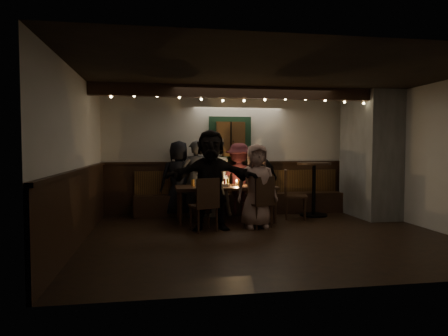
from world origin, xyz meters
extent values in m
cube|color=black|center=(0.00, 0.00, -0.01)|extent=(6.00, 5.00, 0.01)
cube|color=black|center=(0.00, 0.00, 2.60)|extent=(6.00, 5.00, 0.01)
cube|color=silver|center=(0.00, 2.50, 1.30)|extent=(6.00, 0.01, 2.60)
cube|color=silver|center=(-3.00, 0.00, 1.30)|extent=(0.01, 5.00, 2.60)
cube|color=silver|center=(3.00, 0.00, 1.30)|extent=(0.01, 5.00, 2.60)
cube|color=black|center=(0.00, 2.48, 0.55)|extent=(6.00, 0.05, 1.10)
cube|color=black|center=(-2.98, 0.00, 0.55)|extent=(0.05, 5.00, 1.10)
cube|color=#605F59|center=(2.65, 1.50, 1.30)|extent=(0.70, 1.40, 2.60)
cube|color=black|center=(0.00, 2.23, 0.23)|extent=(4.60, 0.45, 0.45)
cube|color=#372413|center=(0.00, 2.41, 0.70)|extent=(4.60, 0.06, 0.50)
cube|color=#14311D|center=(-0.20, 2.44, 1.65)|extent=(0.95, 0.04, 1.00)
cube|color=#372413|center=(-0.20, 2.38, 1.65)|extent=(0.64, 0.12, 0.76)
cube|color=black|center=(0.00, 1.00, 2.49)|extent=(6.00, 0.16, 0.22)
sphere|color=#FFE599|center=(-2.60, 0.98, 2.36)|extent=(0.04, 0.04, 0.04)
sphere|color=#FFE599|center=(-2.20, 0.98, 2.38)|extent=(0.04, 0.04, 0.04)
sphere|color=#FFE599|center=(-1.80, 0.98, 2.39)|extent=(0.04, 0.04, 0.04)
sphere|color=#FFE599|center=(-1.40, 0.98, 2.37)|extent=(0.04, 0.04, 0.04)
sphere|color=#FFE599|center=(-1.00, 0.98, 2.35)|extent=(0.04, 0.04, 0.04)
sphere|color=#FFE599|center=(-0.60, 0.98, 2.33)|extent=(0.04, 0.04, 0.04)
sphere|color=#FFE599|center=(-0.20, 0.98, 2.34)|extent=(0.04, 0.04, 0.04)
sphere|color=#FFE599|center=(0.20, 0.98, 2.36)|extent=(0.04, 0.04, 0.04)
sphere|color=#FFE599|center=(0.60, 0.98, 2.38)|extent=(0.04, 0.04, 0.04)
sphere|color=#FFE599|center=(1.00, 0.98, 2.39)|extent=(0.04, 0.04, 0.04)
sphere|color=#FFE599|center=(1.40, 0.98, 2.37)|extent=(0.04, 0.04, 0.04)
sphere|color=#FFE599|center=(1.80, 0.98, 2.35)|extent=(0.04, 0.04, 0.04)
sphere|color=#FFE599|center=(2.20, 0.98, 2.33)|extent=(0.04, 0.04, 0.04)
sphere|color=#FFE599|center=(2.60, 0.98, 2.34)|extent=(0.04, 0.04, 0.04)
cube|color=black|center=(-0.48, 1.40, 0.67)|extent=(1.97, 0.84, 0.06)
cylinder|color=black|center=(-1.38, 1.05, 0.32)|extent=(0.07, 0.07, 0.65)
cylinder|color=black|center=(-1.38, 1.75, 0.32)|extent=(0.07, 0.07, 0.65)
cylinder|color=black|center=(0.43, 1.05, 0.32)|extent=(0.07, 0.07, 0.65)
cylinder|color=black|center=(0.43, 1.75, 0.32)|extent=(0.07, 0.07, 0.65)
cylinder|color=#BF7226|center=(-1.12, 1.53, 0.77)|extent=(0.07, 0.07, 0.13)
cylinder|color=#BF7226|center=(-0.92, 1.16, 0.77)|extent=(0.07, 0.07, 0.13)
cylinder|color=silver|center=(-0.64, 1.55, 0.77)|extent=(0.07, 0.07, 0.13)
cylinder|color=#BF7226|center=(-0.21, 1.32, 0.77)|extent=(0.07, 0.07, 0.13)
cylinder|color=silver|center=(0.06, 1.54, 0.77)|extent=(0.07, 0.07, 0.13)
cylinder|color=#BF7226|center=(0.23, 1.30, 0.77)|extent=(0.07, 0.07, 0.13)
cylinder|color=white|center=(-0.98, 1.12, 0.71)|extent=(0.24, 0.24, 0.01)
cube|color=#B2B2B7|center=(-0.48, 1.35, 0.73)|extent=(0.15, 0.09, 0.05)
cylinder|color=#990C0C|center=(-0.50, 1.35, 0.78)|extent=(0.03, 0.03, 0.15)
cylinder|color=gold|center=(-0.45, 1.35, 0.78)|extent=(0.03, 0.03, 0.15)
cylinder|color=silver|center=(-0.25, 1.45, 0.74)|extent=(0.05, 0.05, 0.07)
sphere|color=#FFB24C|center=(-0.25, 1.45, 0.80)|extent=(0.03, 0.03, 0.03)
cube|color=black|center=(-1.01, 0.57, 0.43)|extent=(0.53, 0.53, 0.04)
cube|color=black|center=(-0.95, 0.39, 0.70)|extent=(0.42, 0.17, 0.49)
cylinder|color=black|center=(-0.90, 0.79, 0.21)|extent=(0.04, 0.04, 0.41)
cylinder|color=black|center=(-0.79, 0.46, 0.21)|extent=(0.04, 0.04, 0.41)
cylinder|color=black|center=(-1.22, 0.69, 0.21)|extent=(0.04, 0.04, 0.41)
cylinder|color=black|center=(-1.12, 0.36, 0.21)|extent=(0.04, 0.04, 0.41)
cube|color=black|center=(0.02, 0.74, 0.44)|extent=(0.56, 0.56, 0.04)
cube|color=black|center=(0.10, 0.56, 0.70)|extent=(0.41, 0.21, 0.49)
cylinder|color=black|center=(0.11, 0.96, 0.21)|extent=(0.04, 0.04, 0.42)
cylinder|color=black|center=(0.25, 0.65, 0.21)|extent=(0.04, 0.04, 0.42)
cylinder|color=black|center=(-0.21, 0.82, 0.21)|extent=(0.04, 0.04, 0.42)
cylinder|color=black|center=(-0.07, 0.51, 0.21)|extent=(0.04, 0.04, 0.42)
cube|color=black|center=(0.99, 1.44, 0.47)|extent=(0.57, 0.57, 0.04)
cube|color=black|center=(0.79, 1.51, 0.75)|extent=(0.18, 0.45, 0.52)
cylinder|color=black|center=(1.11, 1.21, 0.22)|extent=(0.04, 0.04, 0.44)
cylinder|color=black|center=(0.75, 1.32, 0.22)|extent=(0.04, 0.04, 0.44)
cylinder|color=black|center=(1.22, 1.56, 0.22)|extent=(0.04, 0.04, 0.44)
cylinder|color=black|center=(0.87, 1.68, 0.22)|extent=(0.04, 0.04, 0.44)
cylinder|color=black|center=(1.50, 1.74, 0.02)|extent=(0.58, 0.58, 0.03)
cylinder|color=black|center=(1.50, 1.74, 0.56)|extent=(0.08, 0.08, 1.12)
cylinder|color=black|center=(1.50, 1.74, 1.12)|extent=(0.72, 0.72, 0.04)
imported|color=black|center=(-1.36, 2.15, 0.80)|extent=(0.83, 0.58, 1.61)
imported|color=#363638|center=(-1.02, 2.02, 0.80)|extent=(0.64, 0.48, 1.61)
imported|color=silver|center=(-0.62, 2.03, 0.85)|extent=(0.95, 0.82, 1.69)
imported|color=#3C151A|center=(-0.07, 2.09, 0.78)|extent=(1.10, 0.75, 1.56)
imported|color=black|center=(0.44, 2.17, 0.76)|extent=(0.96, 0.71, 1.52)
imported|color=black|center=(-0.87, 0.68, 0.89)|extent=(1.70, 0.67, 1.79)
imported|color=gray|center=(-0.02, 0.70, 0.77)|extent=(0.75, 0.49, 1.53)
camera|label=1|loc=(-1.79, -6.34, 1.47)|focal=32.00mm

